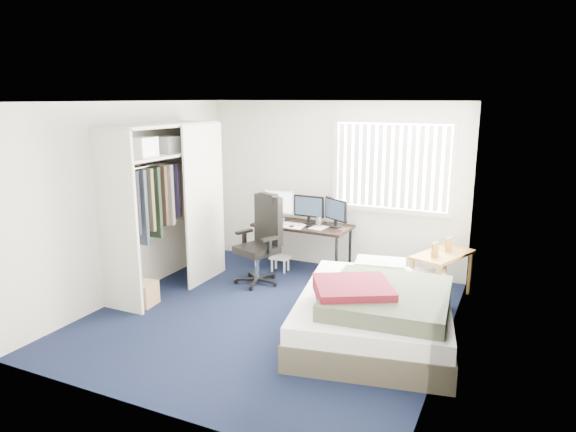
% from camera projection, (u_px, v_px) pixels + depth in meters
% --- Properties ---
extents(ground, '(4.20, 4.20, 0.00)m').
position_uv_depth(ground, '(270.00, 316.00, 6.11)').
color(ground, black).
rests_on(ground, ground).
extents(room_shell, '(4.20, 4.20, 4.20)m').
position_uv_depth(room_shell, '(269.00, 192.00, 5.77)').
color(room_shell, silver).
rests_on(room_shell, ground).
extents(window_assembly, '(1.72, 0.09, 1.32)m').
position_uv_depth(window_assembly, '(392.00, 166.00, 7.19)').
color(window_assembly, white).
rests_on(window_assembly, ground).
extents(closet, '(0.64, 1.84, 2.22)m').
position_uv_depth(closet, '(165.00, 191.00, 6.73)').
color(closet, beige).
rests_on(closet, ground).
extents(desk, '(1.46, 0.72, 1.16)m').
position_uv_depth(desk, '(304.00, 222.00, 7.63)').
color(desk, black).
rests_on(desk, ground).
extents(office_chair, '(0.76, 0.76, 1.25)m').
position_uv_depth(office_chair, '(261.00, 249.00, 7.15)').
color(office_chair, black).
rests_on(office_chair, ground).
extents(footstool, '(0.28, 0.23, 0.22)m').
position_uv_depth(footstool, '(280.00, 260.00, 7.67)').
color(footstool, white).
rests_on(footstool, ground).
extents(nightstand, '(0.74, 0.99, 0.79)m').
position_uv_depth(nightstand, '(443.00, 258.00, 6.54)').
color(nightstand, brown).
rests_on(nightstand, ground).
extents(bed, '(1.97, 2.40, 0.70)m').
position_uv_depth(bed, '(375.00, 310.00, 5.55)').
color(bed, '#443D31').
rests_on(bed, ground).
extents(pine_box, '(0.42, 0.33, 0.29)m').
position_uv_depth(pine_box, '(140.00, 293.00, 6.44)').
color(pine_box, '#9F734F').
rests_on(pine_box, ground).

